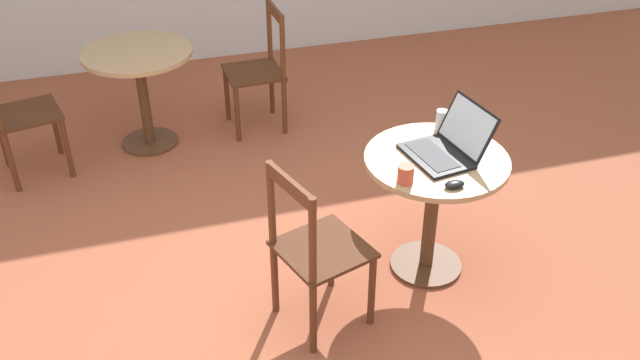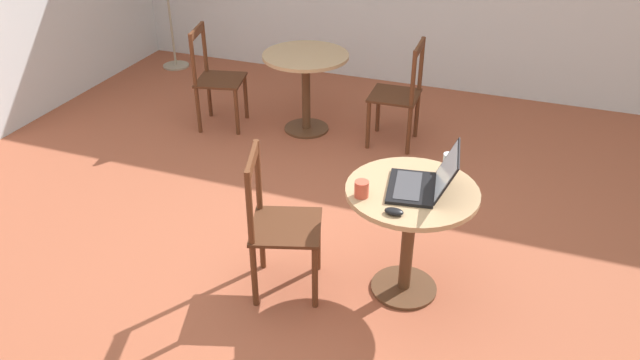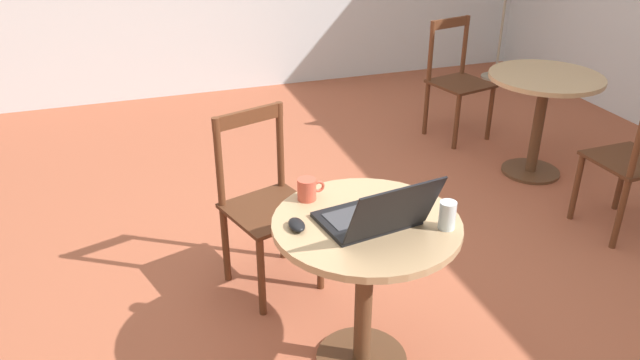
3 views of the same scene
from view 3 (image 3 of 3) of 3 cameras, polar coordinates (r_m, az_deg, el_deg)
The scene contains 10 objects.
ground_plane at distance 3.26m, azimuth -0.13°, elevation -9.46°, with size 16.00×16.00×0.00m, color #9E5138.
cafe_table_near at distance 2.49m, azimuth 4.09°, elevation -6.95°, with size 0.74×0.74×0.71m.
cafe_table_mid at distance 4.41m, azimuth 19.68°, elevation 7.03°, with size 0.74×0.74×0.71m.
chair_near_back at distance 3.06m, azimuth -4.93°, elevation -2.28°, with size 0.50×0.50×0.90m.
chair_mid_back at distance 4.95m, azimuth 12.40°, elevation 8.83°, with size 0.48×0.48×0.90m.
chair_mid_front at distance 3.90m, azimuth 26.91°, elevation 1.43°, with size 0.41×0.41×0.90m.
laptop at distance 2.35m, azimuth 5.12°, elevation -3.24°, with size 0.41×0.41×0.25m.
mouse at distance 2.35m, azimuth -2.15°, elevation -4.11°, with size 0.06×0.10×0.03m.
mug at distance 2.53m, azimuth -1.16°, elevation -0.85°, with size 0.12×0.08×0.09m.
drinking_glass at distance 2.38m, azimuth 11.56°, elevation -3.17°, with size 0.06×0.06×0.11m.
Camera 3 is at (-0.83, -2.48, 1.94)m, focal length 35.00 mm.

